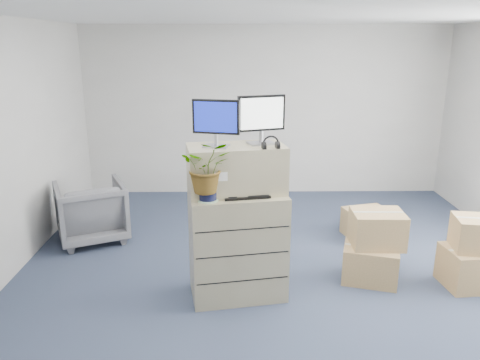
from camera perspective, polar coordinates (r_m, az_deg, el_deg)
name	(u,v)px	position (r m, az deg, el deg)	size (l,w,h in m)	color
ground	(285,295)	(5.02, 5.51, -13.82)	(7.00, 7.00, 0.00)	#242C41
wall_back	(265,112)	(7.91, 3.08, 8.31)	(6.00, 0.02, 2.80)	#B5B2AC
filing_cabinet_lower	(237,245)	(4.79, -0.32, -7.91)	(0.94, 0.57, 1.10)	tan
filing_cabinet_upper	(236,169)	(4.57, -0.45, 1.34)	(0.94, 0.47, 0.47)	tan
monitor_left	(216,121)	(4.42, -2.96, 7.25)	(0.45, 0.22, 0.45)	#99999E
monitor_right	(261,117)	(4.54, 2.63, 7.68)	(0.47, 0.25, 0.47)	#99999E
headphones	(271,144)	(4.39, 3.77, 4.42)	(0.16, 0.16, 0.02)	black
keyboard	(246,196)	(4.49, 0.77, -1.94)	(0.44, 0.19, 0.02)	black
mouse	(277,194)	(4.54, 4.54, -1.69)	(0.10, 0.06, 0.03)	silver
water_bottle	(240,179)	(4.61, -0.05, 0.12)	(0.07, 0.07, 0.26)	#9A9EA3
phone_dock	(235,187)	(4.64, -0.60, -0.87)	(0.07, 0.06, 0.13)	silver
external_drive	(270,185)	(4.76, 3.66, -0.58)	(0.23, 0.17, 0.07)	black
tissue_box	(270,178)	(4.73, 3.74, 0.30)	(0.24, 0.12, 0.09)	#429FE2
potted_plant	(207,173)	(4.32, -4.02, 0.83)	(0.45, 0.50, 0.47)	#ABCDA5
office_chair	(91,209)	(6.43, -17.71, -3.34)	(0.84, 0.78, 0.86)	#5B5B60
cardboard_boxes	(407,244)	(5.67, 19.74, -7.37)	(1.71, 1.91, 0.78)	#9B764A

